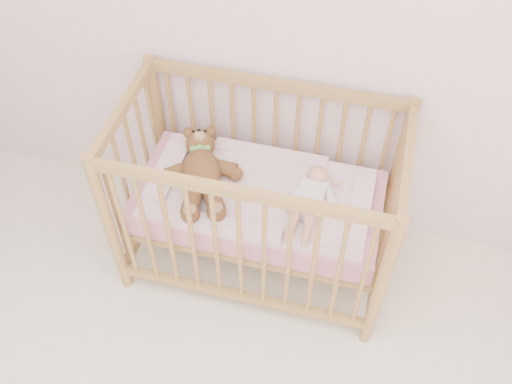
% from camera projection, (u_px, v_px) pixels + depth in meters
% --- Properties ---
extents(wall_back, '(4.00, 0.02, 2.70)m').
position_uv_depth(wall_back, '(276.00, 5.00, 2.47)').
color(wall_back, silver).
rests_on(wall_back, floor).
extents(crib, '(1.36, 0.76, 1.00)m').
position_uv_depth(crib, '(258.00, 200.00, 2.86)').
color(crib, '#A87F47').
rests_on(crib, floor).
extents(mattress, '(1.22, 0.62, 0.13)m').
position_uv_depth(mattress, '(258.00, 202.00, 2.87)').
color(mattress, pink).
rests_on(mattress, crib).
extents(blanket, '(1.10, 0.58, 0.06)m').
position_uv_depth(blanket, '(259.00, 192.00, 2.82)').
color(blanket, '#F2A6B9').
rests_on(blanket, mattress).
extents(baby, '(0.26, 0.49, 0.12)m').
position_uv_depth(baby, '(310.00, 196.00, 2.70)').
color(baby, white).
rests_on(baby, blanket).
extents(teddy_bear, '(0.59, 0.70, 0.17)m').
position_uv_depth(teddy_bear, '(202.00, 173.00, 2.78)').
color(teddy_bear, brown).
rests_on(teddy_bear, blanket).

